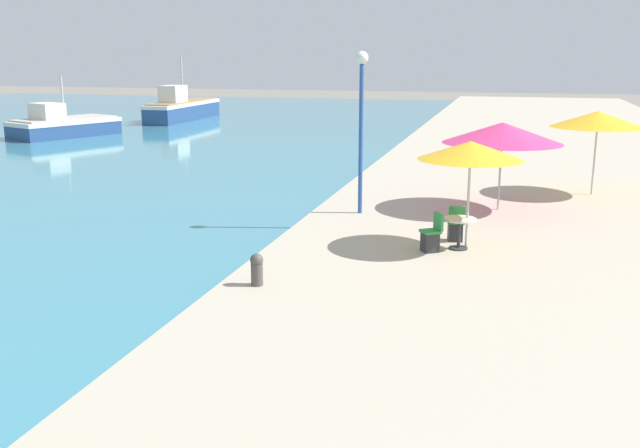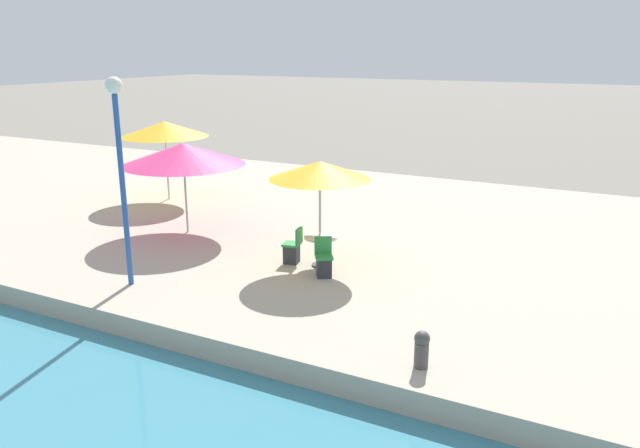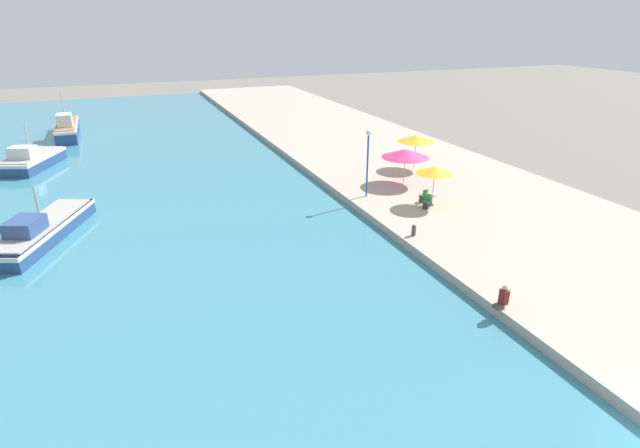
{
  "view_description": "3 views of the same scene",
  "coord_description": "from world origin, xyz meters",
  "views": [
    {
      "loc": [
        5.48,
        3.07,
        5.01
      ],
      "look_at": [
        1.5,
        17.94,
        1.31
      ],
      "focal_mm": 40.0,
      "sensor_mm": 36.0,
      "label": 1
    },
    {
      "loc": [
        -8.28,
        12.96,
        5.66
      ],
      "look_at": [
        4.62,
        19.68,
        1.51
      ],
      "focal_mm": 35.0,
      "sensor_mm": 36.0,
      "label": 2
    },
    {
      "loc": [
        -13.77,
        -6.0,
        11.87
      ],
      "look_at": [
        -4.0,
        18.0,
        1.11
      ],
      "focal_mm": 28.0,
      "sensor_mm": 36.0,
      "label": 3
    }
  ],
  "objects": [
    {
      "name": "quay_promenade",
      "position": [
        8.0,
        37.0,
        0.26
      ],
      "size": [
        16.0,
        90.0,
        0.51
      ],
      "color": "#B2A893",
      "rests_on": "ground_plane"
    },
    {
      "name": "fishing_boat_near",
      "position": [
        -18.64,
        24.2,
        0.68
      ],
      "size": [
        5.47,
        8.95,
        3.2
      ],
      "rotation": [
        0.0,
        0.0,
        -0.4
      ],
      "color": "navy",
      "rests_on": "water_basin"
    },
    {
      "name": "fishing_boat_mid",
      "position": [
        -20.91,
        41.1,
        0.77
      ],
      "size": [
        4.98,
        6.97,
        3.66
      ],
      "rotation": [
        0.0,
        0.0,
        -0.39
      ],
      "color": "navy",
      "rests_on": "water_basin"
    },
    {
      "name": "fishing_boat_far",
      "position": [
        -18.77,
        53.14,
        0.96
      ],
      "size": [
        2.19,
        9.63,
        4.69
      ],
      "rotation": [
        0.0,
        0.0,
        0.01
      ],
      "color": "navy",
      "rests_on": "water_basin"
    },
    {
      "name": "cafe_umbrella_pink",
      "position": [
        4.62,
        19.68,
        2.84
      ],
      "size": [
        2.44,
        2.44,
        2.54
      ],
      "color": "#B7B7B7",
      "rests_on": "quay_promenade"
    },
    {
      "name": "cafe_umbrella_white",
      "position": [
        5.25,
        24.32,
        2.77
      ],
      "size": [
        3.45,
        3.45,
        2.56
      ],
      "color": "#B7B7B7",
      "rests_on": "quay_promenade"
    },
    {
      "name": "cafe_umbrella_striped",
      "position": [
        8.15,
        27.5,
        2.95
      ],
      "size": [
        2.96,
        2.96,
        2.71
      ],
      "color": "#B7B7B7",
      "rests_on": "quay_promenade"
    },
    {
      "name": "cafe_table",
      "position": [
        4.45,
        19.57,
        1.04
      ],
      "size": [
        0.8,
        0.8,
        0.74
      ],
      "color": "#333338",
      "rests_on": "quay_promenade"
    },
    {
      "name": "cafe_chair_left",
      "position": [
        4.31,
        20.28,
        0.84
      ],
      "size": [
        0.47,
        0.5,
        0.91
      ],
      "rotation": [
        0.0,
        0.0,
        0.19
      ],
      "color": "#2D2D33",
      "rests_on": "quay_promenade"
    },
    {
      "name": "cafe_chair_right",
      "position": [
        3.84,
        19.18,
        0.84
      ],
      "size": [
        0.58,
        0.57,
        0.91
      ],
      "rotation": [
        0.0,
        0.0,
        2.15
      ],
      "color": "#2D2D33",
      "rests_on": "quay_promenade"
    },
    {
      "name": "person_at_quay",
      "position": [
        0.23,
        7.94,
        0.97
      ],
      "size": [
        0.56,
        0.36,
        1.04
      ],
      "color": "brown",
      "rests_on": "quay_promenade"
    },
    {
      "name": "mooring_bollard",
      "position": [
        0.78,
        15.79,
        0.86
      ],
      "size": [
        0.26,
        0.26,
        0.65
      ],
      "color": "#4C4742",
      "rests_on": "quay_promenade"
    },
    {
      "name": "lamppost",
      "position": [
        1.39,
        22.8,
        3.6
      ],
      "size": [
        0.36,
        0.36,
        4.56
      ],
      "color": "#28519E",
      "rests_on": "quay_promenade"
    }
  ]
}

